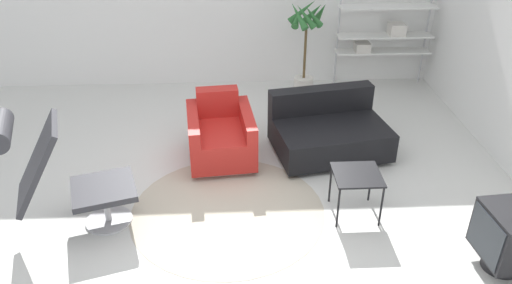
{
  "coord_description": "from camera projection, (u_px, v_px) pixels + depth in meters",
  "views": [
    {
      "loc": [
        0.09,
        -4.01,
        3.05
      ],
      "look_at": [
        0.31,
        0.33,
        0.55
      ],
      "focal_mm": 35.0,
      "sensor_mm": 36.0,
      "label": 1
    }
  ],
  "objects": [
    {
      "name": "couch_low",
      "position": [
        328.0,
        132.0,
        5.82
      ],
      "size": [
        1.4,
        1.12,
        0.68
      ],
      "rotation": [
        0.0,
        0.0,
        3.33
      ],
      "color": "black",
      "rests_on": "ground_plane"
    },
    {
      "name": "armchair_red",
      "position": [
        221.0,
        137.0,
        5.67
      ],
      "size": [
        0.81,
        0.96,
        0.73
      ],
      "rotation": [
        0.0,
        0.0,
        3.24
      ],
      "color": "silver",
      "rests_on": "ground_plane"
    },
    {
      "name": "lounge_chair",
      "position": [
        54.0,
        167.0,
        4.34
      ],
      "size": [
        1.19,
        0.81,
        1.22
      ],
      "rotation": [
        0.0,
        0.0,
        -1.28
      ],
      "color": "#BCBCC1",
      "rests_on": "ground_plane"
    },
    {
      "name": "ground_plane",
      "position": [
        227.0,
        207.0,
        4.99
      ],
      "size": [
        12.0,
        12.0,
        0.0
      ],
      "primitive_type": "plane",
      "color": "silver"
    },
    {
      "name": "potted_plant",
      "position": [
        306.0,
        48.0,
        6.94
      ],
      "size": [
        0.53,
        0.53,
        1.41
      ],
      "color": "silver",
      "rests_on": "ground_plane"
    },
    {
      "name": "side_table",
      "position": [
        357.0,
        178.0,
        4.7
      ],
      "size": [
        0.44,
        0.44,
        0.46
      ],
      "color": "black",
      "rests_on": "ground_plane"
    },
    {
      "name": "crt_television",
      "position": [
        508.0,
        238.0,
        4.1
      ],
      "size": [
        0.46,
        0.53,
        0.58
      ],
      "rotation": [
        0.0,
        0.0,
        1.66
      ],
      "color": "black",
      "rests_on": "ground_plane"
    },
    {
      "name": "round_rug",
      "position": [
        228.0,
        211.0,
        4.92
      ],
      "size": [
        1.91,
        1.91,
        0.01
      ],
      "color": "#BCB29E",
      "rests_on": "ground_plane"
    },
    {
      "name": "shelf_unit",
      "position": [
        384.0,
        33.0,
        7.2
      ],
      "size": [
        1.37,
        0.28,
        1.93
      ],
      "color": "#BCBCC1",
      "rests_on": "ground_plane"
    }
  ]
}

